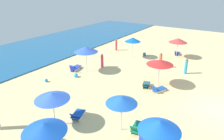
% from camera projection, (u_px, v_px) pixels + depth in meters
% --- Properties ---
extents(ground_plane, '(60.00, 60.00, 0.00)m').
position_uv_depth(ground_plane, '(217.00, 110.00, 14.82)').
color(ground_plane, beige).
extents(ocean, '(60.00, 12.51, 0.12)m').
position_uv_depth(ocean, '(20.00, 54.00, 26.90)').
color(ocean, '#1F5E92').
rests_on(ocean, ground_plane).
extents(umbrella_0, '(2.01, 2.01, 2.70)m').
position_uv_depth(umbrella_0, '(160.00, 126.00, 9.29)').
color(umbrella_0, silver).
rests_on(umbrella_0, ground_plane).
extents(umbrella_1, '(1.92, 1.92, 2.36)m').
position_uv_depth(umbrella_1, '(122.00, 100.00, 12.00)').
color(umbrella_1, silver).
rests_on(umbrella_1, ground_plane).
extents(lounge_chair_1_0, '(1.44, 0.78, 0.73)m').
position_uv_depth(lounge_chair_1_0, '(137.00, 128.00, 12.62)').
color(lounge_chair_1_0, silver).
rests_on(lounge_chair_1_0, ground_plane).
extents(umbrella_2, '(2.24, 2.24, 2.49)m').
position_uv_depth(umbrella_2, '(178.00, 40.00, 24.96)').
color(umbrella_2, silver).
rests_on(umbrella_2, ground_plane).
extents(lounge_chair_2_0, '(1.40, 0.68, 0.67)m').
position_uv_depth(lounge_chair_2_0, '(177.00, 53.00, 26.66)').
color(lounge_chair_2_0, silver).
rests_on(lounge_chair_2_0, ground_plane).
extents(umbrella_3, '(1.96, 1.96, 2.58)m').
position_uv_depth(umbrella_3, '(133.00, 40.00, 24.90)').
color(umbrella_3, silver).
rests_on(umbrella_3, ground_plane).
extents(umbrella_4, '(2.47, 2.47, 2.68)m').
position_uv_depth(umbrella_4, '(86.00, 49.00, 20.76)').
color(umbrella_4, silver).
rests_on(umbrella_4, ground_plane).
extents(lounge_chair_4_0, '(1.30, 0.66, 0.61)m').
position_uv_depth(lounge_chair_4_0, '(75.00, 67.00, 22.15)').
color(lounge_chair_4_0, silver).
rests_on(lounge_chair_4_0, ground_plane).
extents(lounge_chair_4_1, '(1.44, 0.84, 0.73)m').
position_uv_depth(lounge_chair_4_1, '(75.00, 68.00, 21.69)').
color(lounge_chair_4_1, silver).
rests_on(lounge_chair_4_1, ground_plane).
extents(umbrella_5, '(2.19, 2.19, 2.33)m').
position_uv_depth(umbrella_5, '(52.00, 96.00, 12.50)').
color(umbrella_5, silver).
rests_on(umbrella_5, ground_plane).
extents(lounge_chair_5_0, '(1.38, 1.01, 0.64)m').
position_uv_depth(lounge_chair_5_0, '(78.00, 115.00, 13.87)').
color(lounge_chair_5_0, silver).
rests_on(lounge_chair_5_0, ground_plane).
extents(lounge_chair_5_1, '(1.55, 0.94, 0.71)m').
position_uv_depth(lounge_chair_5_1, '(43.00, 132.00, 12.24)').
color(lounge_chair_5_1, silver).
rests_on(lounge_chair_5_1, ground_plane).
extents(umbrella_6, '(2.33, 2.33, 2.46)m').
position_uv_depth(umbrella_6, '(160.00, 62.00, 17.70)').
color(umbrella_6, silver).
rests_on(umbrella_6, ground_plane).
extents(lounge_chair_6_0, '(1.44, 1.06, 0.68)m').
position_uv_depth(lounge_chair_6_0, '(158.00, 89.00, 17.38)').
color(lounge_chair_6_0, silver).
rests_on(lounge_chair_6_0, ground_plane).
extents(lounge_chair_6_1, '(1.37, 0.97, 0.64)m').
position_uv_depth(lounge_chair_6_1, '(146.00, 85.00, 18.10)').
color(lounge_chair_6_1, silver).
rests_on(lounge_chair_6_1, ground_plane).
extents(umbrella_7, '(2.17, 2.17, 2.35)m').
position_uv_depth(umbrella_7, '(44.00, 127.00, 9.72)').
color(umbrella_7, silver).
rests_on(umbrella_7, ground_plane).
extents(beachgoer_0, '(0.42, 0.42, 1.65)m').
position_uv_depth(beachgoer_0, '(186.00, 66.00, 20.76)').
color(beachgoer_0, '#2E9CC7').
rests_on(beachgoer_0, ground_plane).
extents(beachgoer_1, '(0.38, 0.38, 1.58)m').
position_uv_depth(beachgoer_1, '(116.00, 45.00, 28.47)').
color(beachgoer_1, '#F83E47').
rests_on(beachgoer_1, ground_plane).
extents(beachgoer_3, '(0.43, 0.43, 1.70)m').
position_uv_depth(beachgoer_3, '(160.00, 61.00, 22.30)').
color(beachgoer_3, '#E96046').
rests_on(beachgoer_3, ground_plane).
extents(beachgoer_4, '(0.40, 0.40, 1.56)m').
position_uv_depth(beachgoer_4, '(102.00, 61.00, 22.44)').
color(beachgoer_4, '#F2435E').
rests_on(beachgoer_4, ground_plane).
extents(cooler_box_0, '(0.55, 0.44, 0.35)m').
position_uv_depth(cooler_box_0, '(144.00, 54.00, 26.42)').
color(cooler_box_0, '#2157A8').
rests_on(cooler_box_0, ground_plane).
extents(beach_ball_1, '(0.31, 0.31, 0.31)m').
position_uv_depth(beach_ball_1, '(46.00, 80.00, 19.18)').
color(beach_ball_1, '#2D90D7').
rests_on(beach_ball_1, ground_plane).
extents(beach_ball_2, '(0.40, 0.40, 0.40)m').
position_uv_depth(beach_ball_2, '(76.00, 75.00, 20.16)').
color(beach_ball_2, '#2FA6E8').
rests_on(beach_ball_2, ground_plane).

